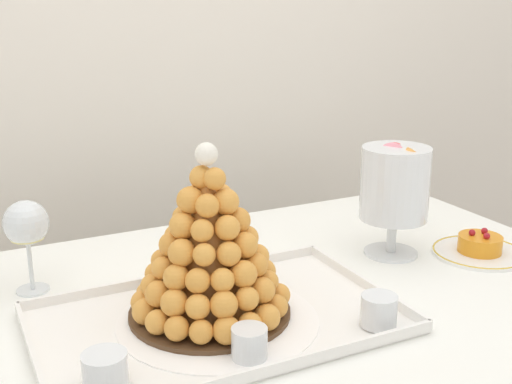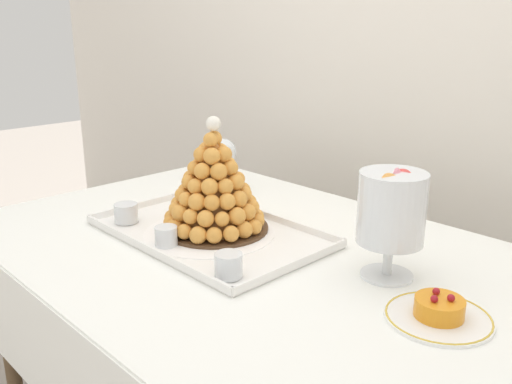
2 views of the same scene
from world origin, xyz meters
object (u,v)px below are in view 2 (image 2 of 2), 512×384
at_px(serving_tray, 210,233).
at_px(wine_glass, 223,153).
at_px(dessert_cup_left, 126,214).
at_px(dessert_cup_centre, 228,266).
at_px(croquembouche, 214,188).
at_px(macaron_goblet, 391,210).
at_px(dessert_cup_mid_left, 166,237).
at_px(fruit_tart_plate, 439,313).

bearing_deg(serving_tray, wine_glass, 133.50).
distance_m(dessert_cup_left, dessert_cup_centre, 0.44).
relative_size(croquembouche, dessert_cup_centre, 4.96).
xyz_separation_m(croquembouche, macaron_goblet, (0.45, 0.10, 0.03)).
relative_size(serving_tray, dessert_cup_left, 9.48).
bearing_deg(serving_tray, dessert_cup_centre, -30.51).
xyz_separation_m(dessert_cup_mid_left, fruit_tart_plate, (0.62, 0.17, -0.02)).
height_order(croquembouche, macaron_goblet, croquembouche).
distance_m(dessert_cup_mid_left, macaron_goblet, 0.53).
xyz_separation_m(dessert_cup_centre, wine_glass, (-0.48, 0.40, 0.10)).
distance_m(macaron_goblet, fruit_tart_plate, 0.23).
bearing_deg(fruit_tart_plate, macaron_goblet, 153.01).
bearing_deg(croquembouche, macaron_goblet, 12.69).
distance_m(dessert_cup_centre, wine_glass, 0.64).
relative_size(dessert_cup_mid_left, dessert_cup_centre, 0.91).
distance_m(serving_tray, croquembouche, 0.12).
xyz_separation_m(dessert_cup_mid_left, macaron_goblet, (0.45, 0.25, 0.12)).
bearing_deg(fruit_tart_plate, dessert_cup_centre, -156.40).
distance_m(croquembouche, dessert_cup_left, 0.26).
bearing_deg(macaron_goblet, dessert_cup_left, -160.64).
height_order(dessert_cup_mid_left, wine_glass, wine_glass).
height_order(dessert_cup_left, dessert_cup_mid_left, dessert_cup_left).
distance_m(dessert_cup_mid_left, wine_glass, 0.48).
xyz_separation_m(serving_tray, wine_glass, (-0.26, 0.27, 0.12)).
bearing_deg(dessert_cup_mid_left, wine_glass, 122.17).
relative_size(serving_tray, macaron_goblet, 2.44).
bearing_deg(fruit_tart_plate, dessert_cup_mid_left, -165.01).
relative_size(croquembouche, dessert_cup_left, 4.70).
xyz_separation_m(dessert_cup_mid_left, wine_glass, (-0.25, 0.40, 0.10)).
bearing_deg(serving_tray, macaron_goblet, 15.16).
relative_size(croquembouche, wine_glass, 1.70).
height_order(macaron_goblet, fruit_tart_plate, macaron_goblet).
xyz_separation_m(macaron_goblet, wine_glass, (-0.71, 0.15, -0.02)).
bearing_deg(wine_glass, dessert_cup_left, -83.78).
bearing_deg(macaron_goblet, dessert_cup_centre, -131.17).
bearing_deg(dessert_cup_mid_left, dessert_cup_centre, -0.98).
xyz_separation_m(serving_tray, fruit_tart_plate, (0.62, 0.04, 0.01)).
xyz_separation_m(dessert_cup_left, fruit_tart_plate, (0.83, 0.15, -0.02)).
bearing_deg(serving_tray, dessert_cup_mid_left, -92.22).
height_order(macaron_goblet, wine_glass, macaron_goblet).
height_order(serving_tray, wine_glass, wine_glass).
distance_m(croquembouche, wine_glass, 0.36).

